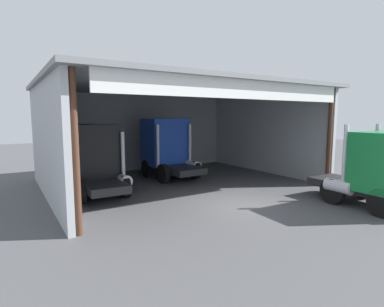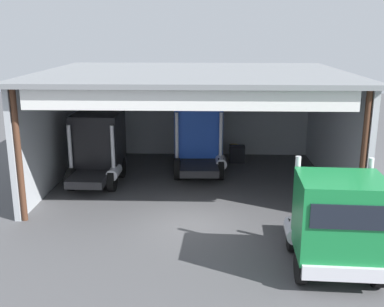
{
  "view_description": "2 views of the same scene",
  "coord_description": "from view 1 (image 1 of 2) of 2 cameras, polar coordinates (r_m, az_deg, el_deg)",
  "views": [
    {
      "loc": [
        -8.7,
        -9.98,
        3.91
      ],
      "look_at": [
        0.0,
        3.81,
        1.9
      ],
      "focal_mm": 28.3,
      "sensor_mm": 36.0,
      "label": 1
    },
    {
      "loc": [
        0.69,
        -17.15,
        7.55
      ],
      "look_at": [
        0.0,
        3.81,
        1.9
      ],
      "focal_mm": 43.08,
      "sensor_mm": 36.0,
      "label": 2
    }
  ],
  "objects": [
    {
      "name": "truck_green_yard_outside",
      "position": [
        15.04,
        32.17,
        -2.4
      ],
      "size": [
        2.8,
        4.65,
        3.58
      ],
      "rotation": [
        0.0,
        0.0,
        3.09
      ],
      "color": "#197F3D",
      "rests_on": "ground"
    },
    {
      "name": "truck_black_right_bay",
      "position": [
        15.82,
        -17.69,
        -0.74
      ],
      "size": [
        2.52,
        4.49,
        3.52
      ],
      "rotation": [
        0.0,
        0.0,
        -0.03
      ],
      "color": "black",
      "rests_on": "ground"
    },
    {
      "name": "ground_plane",
      "position": [
        13.81,
        8.59,
        -9.52
      ],
      "size": [
        80.0,
        80.0,
        0.0
      ],
      "primitive_type": "plane",
      "color": "#4C4C4F",
      "rests_on": "ground"
    },
    {
      "name": "oil_drum",
      "position": [
        22.74,
        -2.8,
        -1.74
      ],
      "size": [
        0.58,
        0.58,
        0.91
      ],
      "primitive_type": "cylinder",
      "color": "gold",
      "rests_on": "ground"
    },
    {
      "name": "truck_blue_center_bay",
      "position": [
        19.45,
        -4.62,
        1.2
      ],
      "size": [
        2.82,
        4.54,
        3.77
      ],
      "rotation": [
        0.0,
        0.0,
        0.04
      ],
      "color": "#1E47B7",
      "rests_on": "ground"
    },
    {
      "name": "workshop_shed",
      "position": [
        18.57,
        -4.32,
        6.98
      ],
      "size": [
        14.58,
        11.55,
        5.64
      ],
      "color": "#ADB2B7",
      "rests_on": "ground"
    },
    {
      "name": "tool_cart",
      "position": [
        22.31,
        -1.76,
        -1.79
      ],
      "size": [
        0.9,
        0.6,
        1.0
      ],
      "primitive_type": "cube",
      "color": "black",
      "rests_on": "ground"
    }
  ]
}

